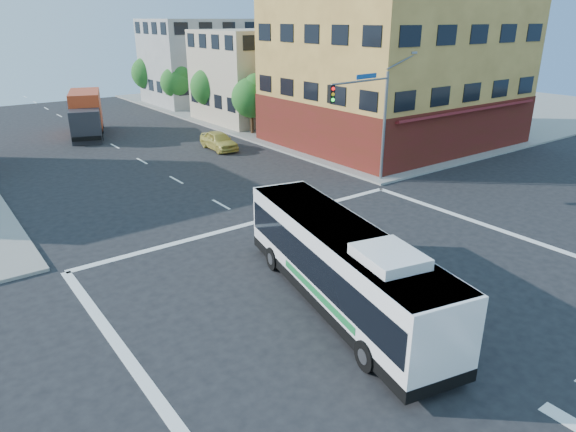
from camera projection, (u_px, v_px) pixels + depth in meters
ground at (388, 296)px, 19.84m from camera, size 120.00×120.00×0.00m
sidewalk_ne at (376, 102)px, 65.47m from camera, size 50.00×50.00×0.15m
corner_building_ne at (395, 72)px, 42.66m from camera, size 18.10×15.44×14.00m
building_east_near at (262, 75)px, 53.12m from camera, size 12.06×10.06×9.00m
building_east_far at (199, 62)px, 63.44m from camera, size 12.06×10.06×10.00m
signal_mast_ne at (368, 108)px, 31.04m from camera, size 7.91×1.13×8.07m
street_tree_a at (253, 95)px, 46.09m from camera, size 3.60×3.60×5.53m
street_tree_b at (210, 85)px, 52.03m from camera, size 3.80×3.80×5.79m
street_tree_c at (176, 80)px, 58.14m from camera, size 3.40×3.40×5.29m
street_tree_d at (148, 71)px, 63.99m from camera, size 4.00×4.00×6.03m
transit_bus at (341, 264)px, 18.66m from camera, size 4.88×11.80×3.42m
box_truck at (86, 115)px, 46.47m from camera, size 4.96×8.85×3.83m
parked_car at (219, 141)px, 41.76m from camera, size 1.92×4.39×1.47m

